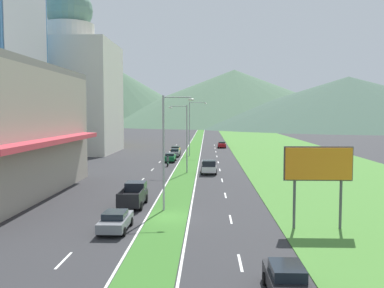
# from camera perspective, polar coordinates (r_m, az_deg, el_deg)

# --- Properties ---
(ground_plane) EXTENTS (600.00, 600.00, 0.00)m
(ground_plane) POSITION_cam_1_polar(r_m,az_deg,el_deg) (34.81, -3.30, -9.96)
(ground_plane) COLOR #2D2D30
(grass_median) EXTENTS (3.20, 240.00, 0.06)m
(grass_median) POSITION_cam_1_polar(r_m,az_deg,el_deg) (94.04, 0.14, -0.98)
(grass_median) COLOR #387028
(grass_median) RESTS_ON ground_plane
(grass_verge_right) EXTENTS (24.00, 240.00, 0.06)m
(grass_verge_right) POSITION_cam_1_polar(r_m,az_deg,el_deg) (95.58, 12.58, -0.99)
(grass_verge_right) COLOR #477F33
(grass_verge_right) RESTS_ON ground_plane
(lane_dash_left_1) EXTENTS (0.16, 2.80, 0.01)m
(lane_dash_left_1) POSITION_cam_1_polar(r_m,az_deg,el_deg) (26.28, -17.03, -14.88)
(lane_dash_left_1) COLOR silver
(lane_dash_left_1) RESTS_ON ground_plane
(lane_dash_left_2) EXTENTS (0.16, 2.80, 0.01)m
(lane_dash_left_2) POSITION_cam_1_polar(r_m,az_deg,el_deg) (35.34, -11.73, -9.82)
(lane_dash_left_2) COLOR silver
(lane_dash_left_2) RESTS_ON ground_plane
(lane_dash_left_3) EXTENTS (0.16, 2.80, 0.01)m
(lane_dash_left_3) POSITION_cam_1_polar(r_m,az_deg,el_deg) (44.73, -8.70, -6.82)
(lane_dash_left_3) COLOR silver
(lane_dash_left_3) RESTS_ON ground_plane
(lane_dash_left_4) EXTENTS (0.16, 2.80, 0.01)m
(lane_dash_left_4) POSITION_cam_1_polar(r_m,az_deg,el_deg) (54.27, -6.75, -4.85)
(lane_dash_left_4) COLOR silver
(lane_dash_left_4) RESTS_ON ground_plane
(lane_dash_left_5) EXTENTS (0.16, 2.80, 0.01)m
(lane_dash_left_5) POSITION_cam_1_polar(r_m,az_deg,el_deg) (63.91, -5.40, -3.47)
(lane_dash_left_5) COLOR silver
(lane_dash_left_5) RESTS_ON ground_plane
(lane_dash_left_6) EXTENTS (0.16, 2.80, 0.01)m
(lane_dash_left_6) POSITION_cam_1_polar(r_m,az_deg,el_deg) (73.60, -4.40, -2.45)
(lane_dash_left_6) COLOR silver
(lane_dash_left_6) RESTS_ON ground_plane
(lane_dash_left_7) EXTENTS (0.16, 2.80, 0.01)m
(lane_dash_left_7) POSITION_cam_1_polar(r_m,az_deg,el_deg) (83.32, -3.63, -1.67)
(lane_dash_left_7) COLOR silver
(lane_dash_left_7) RESTS_ON ground_plane
(lane_dash_left_8) EXTENTS (0.16, 2.80, 0.01)m
(lane_dash_left_8) POSITION_cam_1_polar(r_m,az_deg,el_deg) (93.07, -3.03, -1.05)
(lane_dash_left_8) COLOR silver
(lane_dash_left_8) RESTS_ON ground_plane
(lane_dash_left_9) EXTENTS (0.16, 2.80, 0.01)m
(lane_dash_left_9) POSITION_cam_1_polar(r_m,az_deg,el_deg) (102.83, -2.54, -0.55)
(lane_dash_left_9) COLOR silver
(lane_dash_left_9) RESTS_ON ground_plane
(lane_dash_left_10) EXTENTS (0.16, 2.80, 0.01)m
(lane_dash_left_10) POSITION_cam_1_polar(r_m,az_deg,el_deg) (112.61, -2.14, -0.14)
(lane_dash_left_10) COLOR silver
(lane_dash_left_10) RESTS_ON ground_plane
(lane_dash_right_1) EXTENTS (0.16, 2.80, 0.01)m
(lane_dash_right_1) POSITION_cam_1_polar(r_m,az_deg,el_deg) (25.01, 6.56, -15.72)
(lane_dash_right_1) COLOR silver
(lane_dash_right_1) RESTS_ON ground_plane
(lane_dash_right_2) EXTENTS (0.16, 2.80, 0.01)m
(lane_dash_right_2) POSITION_cam_1_polar(r_m,az_deg,el_deg) (34.40, 5.27, -10.14)
(lane_dash_right_2) COLOR silver
(lane_dash_right_2) RESTS_ON ground_plane
(lane_dash_right_3) EXTENTS (0.16, 2.80, 0.01)m
(lane_dash_right_3) POSITION_cam_1_polar(r_m,az_deg,el_deg) (43.99, 4.56, -6.97)
(lane_dash_right_3) COLOR silver
(lane_dash_right_3) RESTS_ON ground_plane
(lane_dash_right_4) EXTENTS (0.16, 2.80, 0.01)m
(lane_dash_right_4) POSITION_cam_1_polar(r_m,az_deg,el_deg) (53.67, 4.11, -4.93)
(lane_dash_right_4) COLOR silver
(lane_dash_right_4) RESTS_ON ground_plane
(lane_dash_right_5) EXTENTS (0.16, 2.80, 0.01)m
(lane_dash_right_5) POSITION_cam_1_polar(r_m,az_deg,el_deg) (63.39, 3.80, -3.52)
(lane_dash_right_5) COLOR silver
(lane_dash_right_5) RESTS_ON ground_plane
(lane_dash_right_6) EXTENTS (0.16, 2.80, 0.01)m
(lane_dash_right_6) POSITION_cam_1_polar(r_m,az_deg,el_deg) (73.15, 3.57, -2.49)
(lane_dash_right_6) COLOR silver
(lane_dash_right_6) RESTS_ON ground_plane
(lane_dash_right_7) EXTENTS (0.16, 2.80, 0.01)m
(lane_dash_right_7) POSITION_cam_1_polar(r_m,az_deg,el_deg) (82.93, 3.40, -1.70)
(lane_dash_right_7) COLOR silver
(lane_dash_right_7) RESTS_ON ground_plane
(lane_dash_right_8) EXTENTS (0.16, 2.80, 0.01)m
(lane_dash_right_8) POSITION_cam_1_polar(r_m,az_deg,el_deg) (92.72, 3.26, -1.07)
(lane_dash_right_8) COLOR silver
(lane_dash_right_8) RESTS_ON ground_plane
(lane_dash_right_9) EXTENTS (0.16, 2.80, 0.01)m
(lane_dash_right_9) POSITION_cam_1_polar(r_m,az_deg,el_deg) (102.51, 3.15, -0.57)
(lane_dash_right_9) COLOR silver
(lane_dash_right_9) RESTS_ON ground_plane
(lane_dash_right_10) EXTENTS (0.16, 2.80, 0.01)m
(lane_dash_right_10) POSITION_cam_1_polar(r_m,az_deg,el_deg) (112.32, 3.06, -0.15)
(lane_dash_right_10) COLOR silver
(lane_dash_right_10) RESTS_ON ground_plane
(edge_line_median_left) EXTENTS (0.16, 240.00, 0.01)m
(edge_line_median_left) POSITION_cam_1_polar(r_m,az_deg,el_deg) (94.12, -0.93, -0.99)
(edge_line_median_left) COLOR silver
(edge_line_median_left) RESTS_ON ground_plane
(edge_line_median_right) EXTENTS (0.16, 240.00, 0.01)m
(edge_line_median_right) POSITION_cam_1_polar(r_m,az_deg,el_deg) (94.00, 1.20, -0.99)
(edge_line_median_right) COLOR silver
(edge_line_median_right) RESTS_ON ground_plane
(domed_building) EXTENTS (18.93, 18.93, 35.36)m
(domed_building) POSITION_cam_1_polar(r_m,az_deg,el_deg) (94.75, -16.14, 7.46)
(domed_building) COLOR beige
(domed_building) RESTS_ON ground_plane
(midrise_colored) EXTENTS (15.09, 15.09, 20.31)m
(midrise_colored) POSITION_cam_1_polar(r_m,az_deg,el_deg) (114.17, -14.11, 4.90)
(midrise_colored) COLOR yellow
(midrise_colored) RESTS_ON ground_plane
(hill_far_left) EXTENTS (156.05, 156.05, 44.99)m
(hill_far_left) POSITION_cam_1_polar(r_m,az_deg,el_deg) (335.00, -10.78, 6.52)
(hill_far_left) COLOR #47664C
(hill_far_left) RESTS_ON ground_plane
(hill_far_center) EXTENTS (210.97, 210.97, 41.09)m
(hill_far_center) POSITION_cam_1_polar(r_m,az_deg,el_deg) (319.07, 5.72, 6.34)
(hill_far_center) COLOR #47664C
(hill_far_center) RESTS_ON ground_plane
(hill_far_right) EXTENTS (203.78, 203.78, 31.05)m
(hill_far_right) POSITION_cam_1_polar(r_m,az_deg,el_deg) (277.37, 20.43, 5.39)
(hill_far_right) COLOR #3D5647
(hill_far_right) RESTS_ON ground_plane
(street_lamp_near) EXTENTS (2.76, 0.41, 10.04)m
(street_lamp_near) POSITION_cam_1_polar(r_m,az_deg,el_deg) (36.34, -3.46, -0.23)
(street_lamp_near) COLOR #99999E
(street_lamp_near) RESTS_ON ground_plane
(street_lamp_mid) EXTENTS (2.69, 0.39, 9.66)m
(street_lamp_mid) POSITION_cam_1_polar(r_m,az_deg,el_deg) (59.38, -0.96, 1.30)
(street_lamp_mid) COLOR #99999E
(street_lamp_mid) RESTS_ON ground_plane
(street_lamp_far) EXTENTS (3.54, 0.30, 10.76)m
(street_lamp_far) POSITION_cam_1_polar(r_m,az_deg,el_deg) (82.45, -0.10, 2.57)
(street_lamp_far) COLOR #99999E
(street_lamp_far) RESTS_ON ground_plane
(billboard_roadside) EXTENTS (5.01, 0.28, 6.12)m
(billboard_roadside) POSITION_cam_1_polar(r_m,az_deg,el_deg) (31.89, 16.79, -3.09)
(billboard_roadside) COLOR #4C4C51
(billboard_roadside) RESTS_ON ground_plane
(car_0) EXTENTS (1.97, 4.53, 1.44)m
(car_0) POSITION_cam_1_polar(r_m,az_deg,el_deg) (31.41, -10.35, -10.19)
(car_0) COLOR slate
(car_0) RESTS_ON ground_plane
(car_1) EXTENTS (1.92, 4.40, 1.57)m
(car_1) POSITION_cam_1_polar(r_m,az_deg,el_deg) (82.45, -2.33, -1.18)
(car_1) COLOR slate
(car_1) RESTS_ON ground_plane
(car_2) EXTENTS (1.90, 4.67, 1.53)m
(car_2) POSITION_cam_1_polar(r_m,az_deg,el_deg) (73.78, -2.98, -1.82)
(car_2) COLOR #0C5128
(car_2) RESTS_ON ground_plane
(car_3) EXTENTS (1.88, 4.71, 1.51)m
(car_3) POSITION_cam_1_polar(r_m,az_deg,el_deg) (20.82, 12.83, -17.75)
(car_3) COLOR black
(car_3) RESTS_ON ground_plane
(car_4) EXTENTS (1.95, 4.79, 1.64)m
(car_4) POSITION_cam_1_polar(r_m,az_deg,el_deg) (87.89, -2.26, -0.82)
(car_4) COLOR #C6842D
(car_4) RESTS_ON ground_plane
(car_5) EXTENTS (2.01, 4.65, 1.49)m
(car_5) POSITION_cam_1_polar(r_m,az_deg,el_deg) (103.91, 4.07, -0.08)
(car_5) COLOR maroon
(car_5) RESTS_ON ground_plane
(pickup_truck_0) EXTENTS (2.18, 5.40, 2.00)m
(pickup_truck_0) POSITION_cam_1_polar(r_m,az_deg,el_deg) (39.32, -7.93, -6.88)
(pickup_truck_0) COLOR black
(pickup_truck_0) RESTS_ON ground_plane
(pickup_truck_1) EXTENTS (2.18, 5.40, 2.00)m
(pickup_truck_1) POSITION_cam_1_polar(r_m,az_deg,el_deg) (59.42, 2.31, -3.08)
(pickup_truck_1) COLOR silver
(pickup_truck_1) RESTS_ON ground_plane
(motorcycle_rider) EXTENTS (0.36, 2.00, 1.80)m
(motorcycle_rider) POSITION_cam_1_polar(r_m,az_deg,el_deg) (67.35, -3.31, -2.43)
(motorcycle_rider) COLOR black
(motorcycle_rider) RESTS_ON ground_plane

